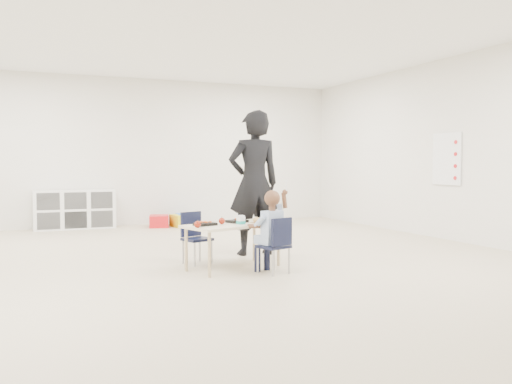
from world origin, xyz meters
name	(u,v)px	position (x,y,z in m)	size (l,w,h in m)	color
room	(213,144)	(0.00, 0.00, 1.40)	(9.00, 9.02, 2.80)	#BDAF91
table	(234,246)	(0.14, -0.29, 0.26)	(1.22, 0.86, 0.50)	beige
chair_near	(273,245)	(0.44, -0.72, 0.30)	(0.29, 0.28, 0.61)	black
chair_far	(197,238)	(-0.15, 0.13, 0.30)	(0.29, 0.28, 0.61)	black
child	(273,229)	(0.44, -0.72, 0.48)	(0.40, 0.40, 0.95)	#A7BBE2
lunch_tray_near	(237,221)	(0.22, -0.19, 0.52)	(0.22, 0.16, 0.03)	black
lunch_tray_far	(205,224)	(-0.20, -0.34, 0.52)	(0.22, 0.16, 0.03)	black
milk_carton	(241,220)	(0.18, -0.42, 0.55)	(0.07, 0.07, 0.10)	white
bread_roll	(257,220)	(0.41, -0.33, 0.54)	(0.09, 0.09, 0.07)	tan
apple_near	(222,221)	(0.01, -0.29, 0.54)	(0.07, 0.07, 0.07)	maroon
apple_far	(198,224)	(-0.34, -0.51, 0.54)	(0.07, 0.07, 0.07)	maroon
cubby_shelf	(75,210)	(-1.20, 4.28, 0.35)	(1.40, 0.40, 0.70)	white
rules_poster	(447,159)	(3.98, 0.60, 1.25)	(0.02, 0.60, 0.80)	white
adult	(254,183)	(0.71, 0.48, 0.93)	(0.68, 0.44, 1.85)	black
bin_red	(159,221)	(0.26, 3.98, 0.11)	(0.35, 0.44, 0.22)	red
bin_yellow	(183,221)	(0.68, 3.86, 0.11)	(0.36, 0.46, 0.22)	gold
bin_blue	(187,220)	(0.79, 3.98, 0.11)	(0.36, 0.46, 0.22)	blue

